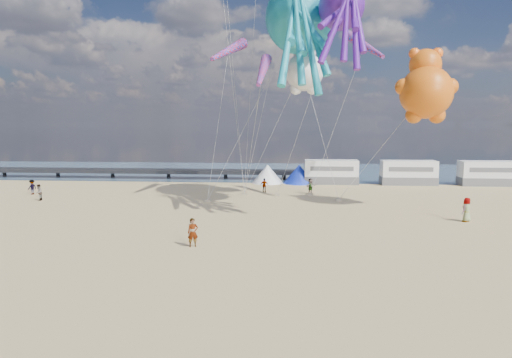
# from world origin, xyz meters

# --- Properties ---
(ground) EXTENTS (120.00, 120.00, 0.00)m
(ground) POSITION_xyz_m (0.00, 0.00, 0.00)
(ground) COLOR #D4B57A
(ground) RESTS_ON ground
(water) EXTENTS (120.00, 120.00, 0.00)m
(water) POSITION_xyz_m (0.00, 55.00, 0.02)
(water) COLOR #3E5C77
(water) RESTS_ON ground
(pier) EXTENTS (60.00, 3.00, 0.50)m
(pier) POSITION_xyz_m (-28.00, 44.00, 1.00)
(pier) COLOR black
(pier) RESTS_ON ground
(motorhome_0) EXTENTS (6.60, 2.50, 3.00)m
(motorhome_0) POSITION_xyz_m (6.00, 40.00, 1.50)
(motorhome_0) COLOR silver
(motorhome_0) RESTS_ON ground
(motorhome_1) EXTENTS (6.60, 2.50, 3.00)m
(motorhome_1) POSITION_xyz_m (15.50, 40.00, 1.50)
(motorhome_1) COLOR silver
(motorhome_1) RESTS_ON ground
(motorhome_2) EXTENTS (6.60, 2.50, 3.00)m
(motorhome_2) POSITION_xyz_m (25.00, 40.00, 1.50)
(motorhome_2) COLOR silver
(motorhome_2) RESTS_ON ground
(tent_white) EXTENTS (4.00, 4.00, 2.40)m
(tent_white) POSITION_xyz_m (-2.00, 40.00, 1.20)
(tent_white) COLOR white
(tent_white) RESTS_ON ground
(tent_blue) EXTENTS (4.00, 4.00, 2.40)m
(tent_blue) POSITION_xyz_m (2.00, 40.00, 1.20)
(tent_blue) COLOR #1933CC
(tent_blue) RESTS_ON ground
(standing_person) EXTENTS (0.75, 0.61, 1.76)m
(standing_person) POSITION_xyz_m (-4.72, 9.07, 0.88)
(standing_person) COLOR tan
(standing_person) RESTS_ON ground
(beachgoer_0) EXTENTS (0.81, 0.77, 1.86)m
(beachgoer_0) POSITION_xyz_m (14.58, 17.94, 0.93)
(beachgoer_0) COLOR #7F6659
(beachgoer_0) RESTS_ON ground
(beachgoer_1) EXTENTS (0.68, 0.88, 1.62)m
(beachgoer_1) POSITION_xyz_m (-23.50, 24.52, 0.81)
(beachgoer_1) COLOR #7F6659
(beachgoer_1) RESTS_ON ground
(beachgoer_2) EXTENTS (0.81, 0.92, 1.60)m
(beachgoer_2) POSITION_xyz_m (-26.42, 28.25, 0.80)
(beachgoer_2) COLOR #7F6659
(beachgoer_2) RESTS_ON ground
(beachgoer_3) EXTENTS (1.09, 0.72, 1.56)m
(beachgoer_3) POSITION_xyz_m (-1.86, 31.93, 0.78)
(beachgoer_3) COLOR #7F6659
(beachgoer_3) RESTS_ON ground
(beachgoer_4) EXTENTS (0.98, 0.99, 1.68)m
(beachgoer_4) POSITION_xyz_m (3.16, 31.20, 0.84)
(beachgoer_4) COLOR #7F6659
(beachgoer_4) RESTS_ON ground
(sandbag_a) EXTENTS (0.50, 0.35, 0.22)m
(sandbag_a) POSITION_xyz_m (-6.91, 25.16, 0.11)
(sandbag_a) COLOR gray
(sandbag_a) RESTS_ON ground
(sandbag_b) EXTENTS (0.50, 0.35, 0.22)m
(sandbag_b) POSITION_xyz_m (-0.36, 29.53, 0.11)
(sandbag_b) COLOR gray
(sandbag_b) RESTS_ON ground
(sandbag_c) EXTENTS (0.50, 0.35, 0.22)m
(sandbag_c) POSITION_xyz_m (5.74, 26.83, 0.11)
(sandbag_c) COLOR gray
(sandbag_c) RESTS_ON ground
(sandbag_d) EXTENTS (0.50, 0.35, 0.22)m
(sandbag_d) POSITION_xyz_m (3.12, 30.28, 0.11)
(sandbag_d) COLOR gray
(sandbag_d) RESTS_ON ground
(sandbag_e) EXTENTS (0.50, 0.35, 0.22)m
(sandbag_e) POSITION_xyz_m (-3.85, 29.92, 0.11)
(sandbag_e) COLOR gray
(sandbag_e) RESTS_ON ground
(kite_octopus_teal) EXTENTS (9.11, 12.26, 12.89)m
(kite_octopus_teal) POSITION_xyz_m (1.74, 25.28, 16.96)
(kite_octopus_teal) COLOR teal
(kite_octopus_purple) EXTENTS (5.93, 9.25, 9.78)m
(kite_octopus_purple) POSITION_xyz_m (4.98, 20.18, 16.65)
(kite_octopus_purple) COLOR #4F178D
(kite_panda) EXTENTS (5.33, 5.15, 6.24)m
(kite_panda) POSITION_xyz_m (2.27, 27.43, 12.44)
(kite_panda) COLOR white
(kite_teddy_orange) EXTENTS (5.32, 5.01, 7.50)m
(kite_teddy_orange) POSITION_xyz_m (12.34, 22.17, 10.08)
(kite_teddy_orange) COLOR orange
(windsock_left) EXTENTS (3.28, 7.13, 7.14)m
(windsock_left) POSITION_xyz_m (-5.04, 26.99, 14.47)
(windsock_left) COLOR red
(windsock_mid) EXTENTS (3.54, 6.71, 6.85)m
(windsock_mid) POSITION_xyz_m (7.70, 26.08, 14.64)
(windsock_mid) COLOR red
(windsock_right) EXTENTS (1.25, 5.32, 5.27)m
(windsock_right) POSITION_xyz_m (-1.11, 18.12, 11.49)
(windsock_right) COLOR red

